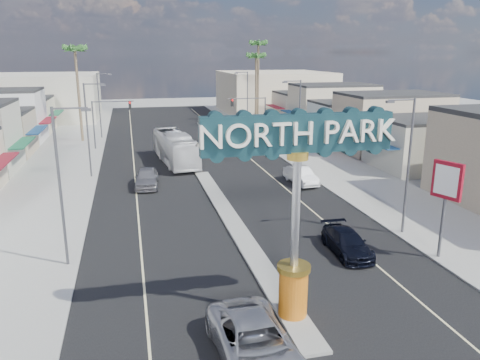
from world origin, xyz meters
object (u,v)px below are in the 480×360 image
streetlight_r_far (246,99)px  suv_right (347,242)px  streetlight_l_mid (89,125)px  streetlight_r_near (407,160)px  traffic_signal_left (108,115)px  bank_pylon_sign (447,186)px  suv_left (255,343)px  palm_left_far (75,54)px  gateway_sign (297,194)px  palm_right_far (258,48)px  traffic_signal_right (252,111)px  palm_right_mid (256,60)px  streetlight_l_far (100,102)px  car_parked_right (301,175)px  streetlight_l_near (62,180)px  car_parked_left (147,178)px  city_bus (175,148)px  streetlight_r_mid (298,118)px

streetlight_r_far → suv_right: size_ratio=1.89×
streetlight_l_mid → streetlight_r_near: 28.90m
traffic_signal_left → bank_pylon_sign: 42.77m
streetlight_r_far → suv_left: streetlight_r_far is taller
streetlight_r_far → palm_left_far: (-23.43, -2.00, 6.43)m
gateway_sign → palm_right_far: palm_right_far is taller
suv_left → traffic_signal_right: bearing=72.8°
streetlight_r_near → bank_pylon_sign: bearing=-89.1°
palm_left_far → suv_left: size_ratio=2.12×
gateway_sign → palm_right_mid: 55.76m
suv_left → suv_right: bearing=44.4°
traffic_signal_left → suv_right: 39.11m
streetlight_l_far → palm_right_mid: 24.41m
traffic_signal_left → palm_right_far: size_ratio=0.43×
streetlight_l_mid → palm_right_mid: palm_right_mid is taller
palm_left_far → suv_left: 52.88m
streetlight_l_mid → suv_right: (16.01, -22.04, -4.37)m
streetlight_r_far → car_parked_right: streetlight_r_far is taller
gateway_sign → traffic_signal_left: (-9.18, 42.02, -1.65)m
traffic_signal_right → streetlight_l_mid: 24.11m
streetlight_l_near → bank_pylon_sign: size_ratio=1.57×
suv_right → car_parked_right: size_ratio=1.02×
streetlight_r_near → car_parked_right: size_ratio=1.91×
palm_right_far → car_parked_left: size_ratio=2.82×
gateway_sign → suv_right: bearing=47.0°
palm_left_far → city_bus: size_ratio=1.10×
traffic_signal_left → streetlight_r_near: 39.26m
suv_right → streetlight_r_mid: bearing=79.8°
gateway_sign → streetlight_l_far: (-10.43, 50.02, -0.86)m
streetlight_l_far → streetlight_r_near: size_ratio=1.00×
streetlight_l_near → streetlight_r_mid: bearing=43.8°
streetlight_r_near → city_bus: 27.57m
palm_left_far → suv_right: 47.21m
palm_left_far → palm_right_mid: size_ratio=1.08×
traffic_signal_left → streetlight_l_mid: streetlight_l_mid is taller
streetlight_r_far → suv_left: bearing=-103.8°
streetlight_l_far → car_parked_right: 34.64m
streetlight_l_far → palm_right_mid: size_ratio=0.74×
car_parked_left → bank_pylon_sign: bearing=-46.2°
traffic_signal_left → streetlight_l_far: size_ratio=0.67×
bank_pylon_sign → streetlight_l_far: bearing=93.4°
suv_right → bank_pylon_sign: (4.92, -1.94, 3.75)m
gateway_sign → streetlight_r_near: bearing=37.6°
suv_left → city_bus: bearing=86.6°
streetlight_r_near → palm_right_mid: palm_right_mid is taller
traffic_signal_left → palm_right_far: palm_right_far is taller
streetlight_r_near → suv_right: size_ratio=1.89×
palm_right_mid → city_bus: bearing=-124.7°
traffic_signal_left → streetlight_l_near: 34.03m
streetlight_r_mid → bank_pylon_sign: (0.06, -23.98, -0.62)m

